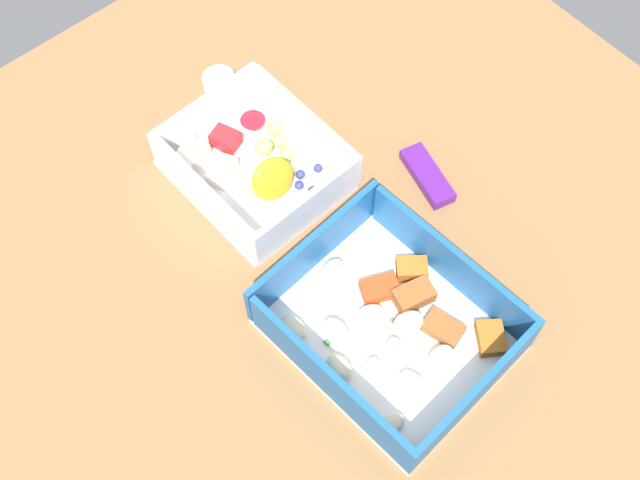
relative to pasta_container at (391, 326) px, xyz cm
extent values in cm
cube|color=brown|center=(-9.51, 1.37, -2.79)|extent=(80.00, 80.00, 2.00)
cube|color=white|center=(0.05, -0.10, -1.49)|extent=(20.43, 17.36, 0.60)
cube|color=#19518C|center=(-9.31, -0.75, 1.47)|extent=(1.71, 16.06, 5.32)
cube|color=#19518C|center=(9.41, 0.55, 1.47)|extent=(1.71, 16.06, 5.32)
cube|color=#19518C|center=(-0.49, 7.61, 1.47)|extent=(18.16, 1.86, 5.32)
cube|color=#19518C|center=(0.58, -7.81, 1.47)|extent=(18.16, 1.86, 5.32)
ellipsoid|color=beige|center=(-2.72, -3.98, -0.15)|extent=(3.27, 2.54, 1.48)
ellipsoid|color=beige|center=(-2.11, -0.41, -0.35)|extent=(2.60, 2.92, 1.21)
ellipsoid|color=beige|center=(-7.40, -0.30, -0.22)|extent=(2.79, 3.27, 1.38)
ellipsoid|color=beige|center=(6.44, -5.65, -0.47)|extent=(1.48, 2.08, 1.02)
ellipsoid|color=beige|center=(1.79, -1.10, -0.38)|extent=(2.83, 2.60, 1.16)
ellipsoid|color=beige|center=(-0.18, -5.87, -0.28)|extent=(2.63, 1.87, 1.30)
ellipsoid|color=beige|center=(1.85, -3.66, -0.44)|extent=(2.62, 2.53, 1.08)
ellipsoid|color=beige|center=(-5.54, -6.53, -0.24)|extent=(2.86, 2.12, 1.35)
ellipsoid|color=beige|center=(4.85, -2.04, -0.34)|extent=(2.74, 2.17, 1.22)
ellipsoid|color=beige|center=(4.90, 1.38, -0.28)|extent=(2.05, 2.76, 1.30)
ellipsoid|color=beige|center=(0.77, 0.95, -0.15)|extent=(2.56, 3.29, 1.49)
cube|color=#AD5B1E|center=(-2.95, 5.46, -0.48)|extent=(3.38, 3.49, 1.42)
cube|color=#AD5B1E|center=(6.46, 6.03, -0.60)|extent=(3.85, 3.68, 1.18)
cube|color=brown|center=(3.05, 3.56, -0.66)|extent=(3.94, 3.07, 1.07)
cube|color=brown|center=(-0.86, 3.66, -0.36)|extent=(3.02, 3.99, 1.65)
cube|color=red|center=(-3.43, 1.91, -0.61)|extent=(3.45, 4.01, 1.17)
cube|color=#387A33|center=(-0.44, 0.85, -1.09)|extent=(0.60, 0.40, 0.20)
cube|color=#387A33|center=(6.31, -5.17, -1.09)|extent=(0.60, 0.40, 0.20)
cube|color=#387A33|center=(-2.76, -4.96, -1.09)|extent=(0.60, 0.40, 0.20)
cube|color=#387A33|center=(1.77, -3.63, -1.09)|extent=(0.60, 0.40, 0.20)
cube|color=white|center=(-20.91, 1.73, -1.49)|extent=(16.02, 13.57, 0.60)
cube|color=white|center=(-28.45, 1.55, 1.03)|extent=(0.92, 13.20, 4.44)
cube|color=white|center=(-13.36, 1.92, 1.03)|extent=(0.92, 13.20, 4.44)
cube|color=white|center=(-21.06, 8.03, 1.03)|extent=(14.51, 0.95, 4.44)
cube|color=white|center=(-20.75, -4.56, 1.03)|extent=(14.51, 0.95, 4.44)
ellipsoid|color=orange|center=(-17.96, 0.90, 1.17)|extent=(3.85, 4.72, 4.51)
cube|color=#F4EACC|center=(-22.57, -1.24, -0.29)|extent=(3.52, 3.76, 1.81)
cube|color=#F4EACC|center=(-26.00, -2.32, -0.27)|extent=(3.04, 3.56, 1.83)
cube|color=red|center=(-25.47, 0.95, -0.37)|extent=(3.28, 2.87, 1.64)
sphere|color=#9ECC60|center=(-18.67, 3.79, -0.43)|extent=(1.52, 1.52, 1.52)
sphere|color=#9ECC60|center=(-21.73, 5.34, -0.41)|extent=(1.56, 1.56, 1.56)
sphere|color=#9ECC60|center=(-20.13, 4.99, -0.37)|extent=(1.64, 1.64, 1.64)
sphere|color=#9ECC60|center=(-22.18, 3.58, -0.23)|extent=(1.92, 1.92, 1.92)
sphere|color=#9ECC60|center=(-23.24, 5.97, -0.34)|extent=(1.71, 1.71, 1.71)
cone|color=red|center=(-24.81, 4.41, -0.18)|extent=(2.52, 2.52, 2.02)
sphere|color=navy|center=(-15.41, 4.17, -0.72)|extent=(0.95, 0.95, 0.95)
sphere|color=navy|center=(-16.71, 3.57, -0.72)|extent=(0.93, 0.93, 0.93)
sphere|color=navy|center=(-17.57, 4.44, -0.70)|extent=(0.98, 0.98, 0.98)
sphere|color=navy|center=(-17.00, 6.25, -0.73)|extent=(0.93, 0.93, 0.93)
cube|color=#51197A|center=(-9.94, 14.01, -1.19)|extent=(7.38, 4.07, 1.20)
cylinder|color=white|center=(-32.13, 5.58, -1.03)|extent=(3.43, 3.43, 1.51)
camera|label=1|loc=(16.84, -22.77, 67.01)|focal=46.23mm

